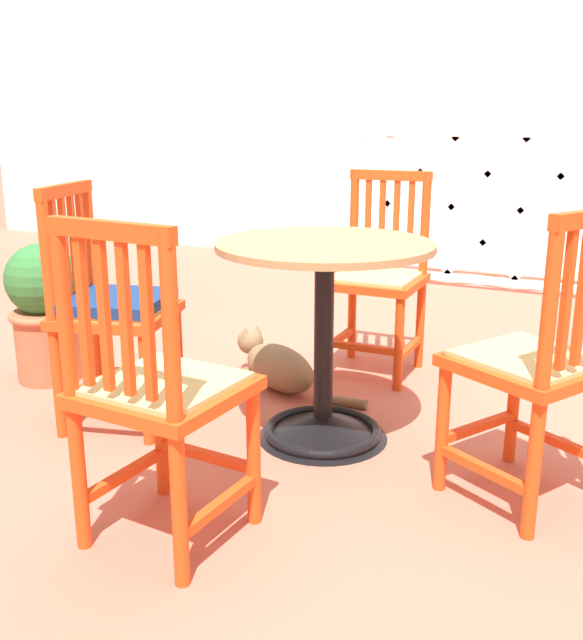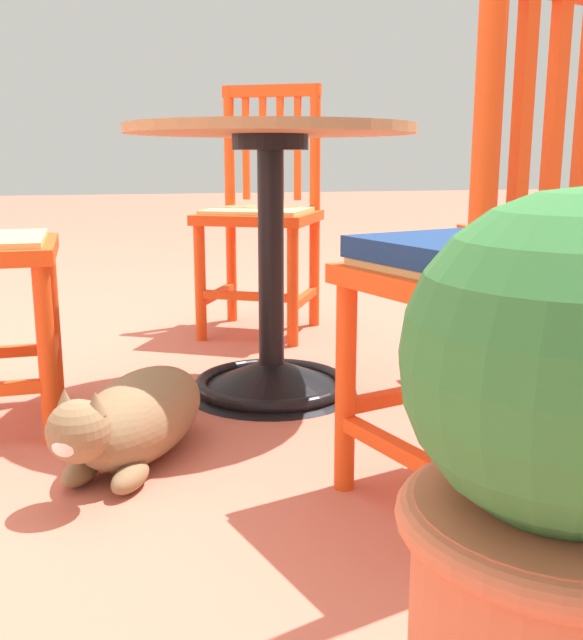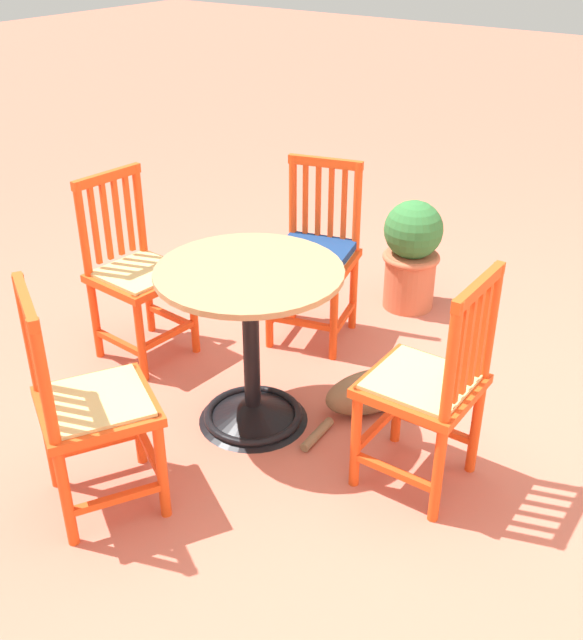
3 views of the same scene
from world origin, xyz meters
name	(u,v)px [view 2 (image 2 of 3)]	position (x,y,z in m)	size (l,w,h in m)	color
ground_plane	(247,401)	(0.00, 0.00, 0.00)	(24.00, 24.00, 0.00)	#BC604C
cafe_table	(271,293)	(0.06, -0.08, 0.28)	(0.76, 0.76, 0.73)	black
orange_chair_by_planter	(262,216)	(0.81, -0.22, 0.43)	(0.54, 0.54, 0.91)	#D64214
orange_chair_facing_out	(489,272)	(-0.71, -0.29, 0.45)	(0.49, 0.49, 0.91)	#D64214
orange_chair_tucked_in	(562,235)	(-0.07, -0.89, 0.43)	(0.43, 0.43, 0.91)	#D64214
tabby_cat	(134,421)	(-0.34, 0.32, 0.10)	(0.71, 0.40, 0.23)	brown
terracotta_planter	(561,494)	(-1.30, -0.05, 0.33)	(0.32, 0.32, 0.62)	#B25B3D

